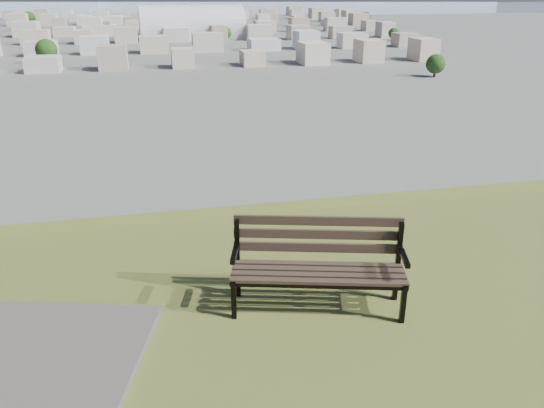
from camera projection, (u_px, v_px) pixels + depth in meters
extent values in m
cube|color=#3C2E23|center=(319.00, 282.00, 4.86)|extent=(1.61, 0.50, 0.03)
cube|color=#3C2E23|center=(318.00, 276.00, 4.96)|extent=(1.61, 0.50, 0.03)
cube|color=#3C2E23|center=(318.00, 270.00, 5.06)|extent=(1.61, 0.50, 0.03)
cube|color=#3C2E23|center=(317.00, 264.00, 5.16)|extent=(1.61, 0.50, 0.03)
cube|color=#3C2E23|center=(318.00, 247.00, 5.17)|extent=(1.59, 0.46, 0.09)
cube|color=#3C2E23|center=(318.00, 234.00, 5.14)|extent=(1.59, 0.46, 0.09)
cube|color=#3C2E23|center=(318.00, 221.00, 5.11)|extent=(1.59, 0.46, 0.09)
cube|color=black|center=(234.00, 299.00, 4.95)|extent=(0.06, 0.06, 0.40)
cube|color=black|center=(238.00, 259.00, 5.23)|extent=(0.06, 0.06, 0.84)
cube|color=black|center=(235.00, 273.00, 5.05)|extent=(0.16, 0.45, 0.05)
cube|color=black|center=(234.00, 254.00, 4.92)|extent=(0.13, 0.33, 0.04)
cube|color=black|center=(403.00, 303.00, 4.88)|extent=(0.06, 0.06, 0.40)
cube|color=black|center=(398.00, 262.00, 5.16)|extent=(0.06, 0.06, 0.84)
cube|color=black|center=(401.00, 277.00, 4.99)|extent=(0.16, 0.45, 0.05)
cube|color=black|center=(405.00, 258.00, 4.86)|extent=(0.13, 0.33, 0.04)
cube|color=black|center=(318.00, 286.00, 4.86)|extent=(1.59, 0.46, 0.04)
cube|color=black|center=(317.00, 267.00, 5.18)|extent=(1.59, 0.46, 0.04)
cube|color=beige|center=(192.00, 33.00, 299.96)|extent=(58.35, 26.46, 6.38)
cylinder|color=silver|center=(192.00, 27.00, 298.74)|extent=(58.35, 26.46, 24.26)
cube|color=#AE9F95|center=(50.00, 61.00, 185.15)|extent=(11.00, 11.00, 7.00)
cube|color=#C6B09D|center=(121.00, 59.00, 189.97)|extent=(11.00, 11.00, 7.00)
cube|color=silver|center=(188.00, 58.00, 194.80)|extent=(11.00, 11.00, 7.00)
cube|color=#BDB399|center=(252.00, 56.00, 199.63)|extent=(11.00, 11.00, 7.00)
cube|color=tan|center=(313.00, 54.00, 204.45)|extent=(11.00, 11.00, 7.00)
cube|color=#BCB1A5|center=(371.00, 53.00, 209.28)|extent=(11.00, 11.00, 7.00)
cube|color=#BEB5AC|center=(427.00, 51.00, 214.11)|extent=(11.00, 11.00, 7.00)
cube|color=silver|center=(39.00, 47.00, 227.85)|extent=(11.00, 11.00, 7.00)
cube|color=#BDB399|center=(97.00, 46.00, 232.68)|extent=(11.00, 11.00, 7.00)
cube|color=tan|center=(153.00, 45.00, 237.51)|extent=(11.00, 11.00, 7.00)
cube|color=#BCB1A5|center=(206.00, 44.00, 242.33)|extent=(11.00, 11.00, 7.00)
cube|color=#BEB5AC|center=(258.00, 42.00, 247.16)|extent=(11.00, 11.00, 7.00)
cube|color=beige|center=(307.00, 41.00, 251.99)|extent=(11.00, 11.00, 7.00)
cube|color=#AE9F95|center=(355.00, 40.00, 256.81)|extent=(11.00, 11.00, 7.00)
cube|color=#C6B09D|center=(401.00, 39.00, 261.64)|extent=(11.00, 11.00, 7.00)
cube|color=#BCB1A5|center=(32.00, 38.00, 270.56)|extent=(11.00, 11.00, 7.00)
cube|color=#BEB5AC|center=(81.00, 37.00, 275.39)|extent=(11.00, 11.00, 7.00)
cube|color=beige|center=(128.00, 36.00, 280.21)|extent=(11.00, 11.00, 7.00)
cube|color=#AE9F95|center=(174.00, 35.00, 285.04)|extent=(11.00, 11.00, 7.00)
cube|color=#C6B09D|center=(219.00, 34.00, 289.87)|extent=(11.00, 11.00, 7.00)
cube|color=silver|center=(261.00, 33.00, 294.69)|extent=(11.00, 11.00, 7.00)
cube|color=#BDB399|center=(303.00, 33.00, 299.52)|extent=(11.00, 11.00, 7.00)
cube|color=tan|center=(343.00, 32.00, 304.35)|extent=(11.00, 11.00, 7.00)
cube|color=#BCB1A5|center=(382.00, 31.00, 309.17)|extent=(11.00, 11.00, 7.00)
cube|color=#C6B09D|center=(26.00, 31.00, 313.26)|extent=(11.00, 11.00, 7.00)
cube|color=silver|center=(69.00, 30.00, 318.09)|extent=(11.00, 11.00, 7.00)
cube|color=#BDB399|center=(110.00, 29.00, 322.92)|extent=(11.00, 11.00, 7.00)
cube|color=tan|center=(150.00, 29.00, 327.74)|extent=(11.00, 11.00, 7.00)
cube|color=#BCB1A5|center=(189.00, 28.00, 332.57)|extent=(11.00, 11.00, 7.00)
cube|color=#BEB5AC|center=(227.00, 27.00, 337.40)|extent=(11.00, 11.00, 7.00)
cube|color=beige|center=(264.00, 27.00, 342.23)|extent=(11.00, 11.00, 7.00)
cube|color=#AE9F95|center=(300.00, 26.00, 347.05)|extent=(11.00, 11.00, 7.00)
cube|color=#C6B09D|center=(335.00, 26.00, 351.88)|extent=(11.00, 11.00, 7.00)
cube|color=silver|center=(369.00, 25.00, 356.71)|extent=(11.00, 11.00, 7.00)
cube|color=#BEB5AC|center=(22.00, 25.00, 355.97)|extent=(11.00, 11.00, 7.00)
cube|color=beige|center=(60.00, 25.00, 360.80)|extent=(11.00, 11.00, 7.00)
cube|color=#AE9F95|center=(97.00, 24.00, 365.62)|extent=(11.00, 11.00, 7.00)
cube|color=#C6B09D|center=(132.00, 24.00, 370.45)|extent=(11.00, 11.00, 7.00)
cube|color=silver|center=(167.00, 23.00, 375.28)|extent=(11.00, 11.00, 7.00)
cube|color=#BDB399|center=(201.00, 23.00, 380.10)|extent=(11.00, 11.00, 7.00)
cube|color=tan|center=(234.00, 22.00, 384.93)|extent=(11.00, 11.00, 7.00)
cube|color=#BCB1A5|center=(266.00, 22.00, 389.76)|extent=(11.00, 11.00, 7.00)
cube|color=#BEB5AC|center=(298.00, 21.00, 394.59)|extent=(11.00, 11.00, 7.00)
cube|color=beige|center=(328.00, 21.00, 399.41)|extent=(11.00, 11.00, 7.00)
cube|color=#AE9F95|center=(358.00, 21.00, 404.24)|extent=(11.00, 11.00, 7.00)
cube|color=tan|center=(19.00, 21.00, 398.68)|extent=(11.00, 11.00, 7.00)
cube|color=#BCB1A5|center=(53.00, 21.00, 403.50)|extent=(11.00, 11.00, 7.00)
cube|color=#BEB5AC|center=(86.00, 20.00, 408.33)|extent=(11.00, 11.00, 7.00)
cube|color=beige|center=(118.00, 20.00, 413.16)|extent=(11.00, 11.00, 7.00)
cube|color=#AE9F95|center=(149.00, 19.00, 417.98)|extent=(11.00, 11.00, 7.00)
cube|color=#C6B09D|center=(180.00, 19.00, 422.81)|extent=(11.00, 11.00, 7.00)
cube|color=silver|center=(210.00, 19.00, 427.64)|extent=(11.00, 11.00, 7.00)
cube|color=#BDB399|center=(239.00, 18.00, 432.46)|extent=(11.00, 11.00, 7.00)
cube|color=tan|center=(268.00, 18.00, 437.29)|extent=(11.00, 11.00, 7.00)
cube|color=#BCB1A5|center=(296.00, 18.00, 442.12)|extent=(11.00, 11.00, 7.00)
cube|color=#BEB5AC|center=(323.00, 17.00, 446.94)|extent=(11.00, 11.00, 7.00)
cube|color=beige|center=(350.00, 17.00, 451.77)|extent=(11.00, 11.00, 7.00)
cube|color=#BDB399|center=(16.00, 18.00, 441.38)|extent=(11.00, 11.00, 7.00)
cube|color=tan|center=(47.00, 17.00, 446.21)|extent=(11.00, 11.00, 7.00)
cube|color=#BCB1A5|center=(77.00, 17.00, 451.04)|extent=(11.00, 11.00, 7.00)
cube|color=#BEB5AC|center=(106.00, 17.00, 455.86)|extent=(11.00, 11.00, 7.00)
cube|color=beige|center=(135.00, 16.00, 460.69)|extent=(11.00, 11.00, 7.00)
cube|color=#AE9F95|center=(163.00, 16.00, 465.52)|extent=(11.00, 11.00, 7.00)
cube|color=#C6B09D|center=(190.00, 16.00, 470.34)|extent=(11.00, 11.00, 7.00)
cube|color=silver|center=(217.00, 15.00, 475.17)|extent=(11.00, 11.00, 7.00)
cube|color=#BDB399|center=(243.00, 15.00, 480.00)|extent=(11.00, 11.00, 7.00)
cube|color=tan|center=(269.00, 15.00, 484.82)|extent=(11.00, 11.00, 7.00)
cube|color=#BCB1A5|center=(295.00, 14.00, 489.65)|extent=(11.00, 11.00, 7.00)
cube|color=#BEB5AC|center=(319.00, 14.00, 494.48)|extent=(11.00, 11.00, 7.00)
cube|color=beige|center=(344.00, 14.00, 499.30)|extent=(11.00, 11.00, 7.00)
cube|color=#BDB399|center=(14.00, 15.00, 484.09)|extent=(11.00, 11.00, 7.00)
cube|color=tan|center=(42.00, 15.00, 488.91)|extent=(11.00, 11.00, 7.00)
cube|color=#BCB1A5|center=(69.00, 14.00, 493.74)|extent=(11.00, 11.00, 7.00)
cube|color=#BEB5AC|center=(96.00, 14.00, 498.57)|extent=(11.00, 11.00, 7.00)
cube|color=beige|center=(123.00, 14.00, 503.40)|extent=(11.00, 11.00, 7.00)
cube|color=#AE9F95|center=(148.00, 13.00, 508.22)|extent=(11.00, 11.00, 7.00)
cube|color=#C6B09D|center=(174.00, 13.00, 513.05)|extent=(11.00, 11.00, 7.00)
cube|color=silver|center=(199.00, 13.00, 517.88)|extent=(11.00, 11.00, 7.00)
cube|color=#BDB399|center=(223.00, 13.00, 522.70)|extent=(11.00, 11.00, 7.00)
cube|color=tan|center=(247.00, 12.00, 527.53)|extent=(11.00, 11.00, 7.00)
cube|color=#BCB1A5|center=(270.00, 12.00, 532.36)|extent=(11.00, 11.00, 7.00)
cube|color=#BEB5AC|center=(293.00, 12.00, 537.18)|extent=(11.00, 11.00, 7.00)
cube|color=beige|center=(316.00, 12.00, 542.01)|extent=(11.00, 11.00, 7.00)
cube|color=#AE9F95|center=(338.00, 12.00, 546.84)|extent=(11.00, 11.00, 7.00)
cylinder|color=#322019|center=(435.00, 74.00, 175.33)|extent=(0.80, 0.80, 2.10)
sphere|color=#173512|center=(436.00, 64.00, 174.13)|extent=(6.30, 6.30, 6.30)
cylinder|color=#322019|center=(48.00, 61.00, 203.21)|extent=(0.80, 0.80, 2.70)
sphere|color=#173512|center=(46.00, 50.00, 201.67)|extent=(8.10, 8.10, 8.10)
cylinder|color=#322019|center=(393.00, 39.00, 291.69)|extent=(0.80, 0.80, 1.95)
sphere|color=#173512|center=(394.00, 33.00, 290.57)|extent=(5.85, 5.85, 5.85)
cylinder|color=#322019|center=(234.00, 26.00, 385.84)|extent=(0.80, 0.80, 2.25)
sphere|color=#173512|center=(234.00, 21.00, 384.55)|extent=(6.75, 6.75, 6.75)
cylinder|color=#322019|center=(30.00, 23.00, 409.70)|extent=(0.80, 0.80, 2.85)
sphere|color=#173512|center=(30.00, 17.00, 408.07)|extent=(8.55, 8.55, 8.55)
cylinder|color=#322019|center=(226.00, 39.00, 291.60)|extent=(0.80, 0.80, 2.10)
sphere|color=#173512|center=(226.00, 33.00, 290.40)|extent=(6.30, 6.30, 6.30)
cylinder|color=#322019|center=(366.00, 22.00, 425.95)|extent=(0.80, 0.80, 2.55)
sphere|color=#173512|center=(366.00, 17.00, 424.49)|extent=(7.65, 7.65, 7.65)
cube|color=#8BA0B1|center=(147.00, 5.00, 825.39)|extent=(2400.00, 700.00, 0.12)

